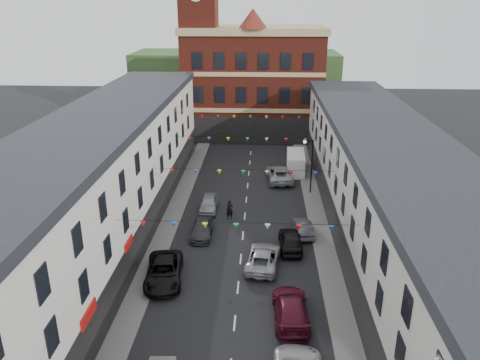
% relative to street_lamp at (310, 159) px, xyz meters
% --- Properties ---
extents(ground, '(160.00, 160.00, 0.00)m').
position_rel_street_lamp_xyz_m(ground, '(-6.55, -14.00, -3.90)').
color(ground, black).
rests_on(ground, ground).
extents(pavement_left, '(1.80, 64.00, 0.15)m').
position_rel_street_lamp_xyz_m(pavement_left, '(-13.45, -12.00, -3.83)').
color(pavement_left, '#605E5B').
rests_on(pavement_left, ground).
extents(pavement_right, '(1.80, 64.00, 0.15)m').
position_rel_street_lamp_xyz_m(pavement_right, '(0.35, -12.00, -3.83)').
color(pavement_right, '#605E5B').
rests_on(pavement_right, ground).
extents(terrace_left, '(8.40, 56.00, 10.70)m').
position_rel_street_lamp_xyz_m(terrace_left, '(-18.33, -13.00, 1.44)').
color(terrace_left, silver).
rests_on(terrace_left, ground).
extents(terrace_right, '(8.40, 56.00, 9.70)m').
position_rel_street_lamp_xyz_m(terrace_right, '(5.23, -13.00, 0.95)').
color(terrace_right, '#B3AFA7').
rests_on(terrace_right, ground).
extents(civic_building, '(20.60, 13.30, 18.50)m').
position_rel_street_lamp_xyz_m(civic_building, '(-6.55, 23.95, 4.23)').
color(civic_building, maroon).
rests_on(civic_building, ground).
extents(clock_tower, '(5.60, 5.60, 30.00)m').
position_rel_street_lamp_xyz_m(clock_tower, '(-14.05, 21.00, 11.03)').
color(clock_tower, maroon).
rests_on(clock_tower, ground).
extents(distant_hill, '(40.00, 14.00, 10.00)m').
position_rel_street_lamp_xyz_m(distant_hill, '(-10.55, 48.00, 1.10)').
color(distant_hill, '#284821').
rests_on(distant_hill, ground).
extents(street_lamp, '(1.10, 0.36, 6.00)m').
position_rel_street_lamp_xyz_m(street_lamp, '(0.00, 0.00, 0.00)').
color(street_lamp, black).
rests_on(street_lamp, ground).
extents(car_left_c, '(3.20, 5.86, 1.56)m').
position_rel_street_lamp_xyz_m(car_left_c, '(-12.05, -17.36, -3.13)').
color(car_left_c, black).
rests_on(car_left_c, ground).
extents(car_left_d, '(1.82, 4.43, 1.28)m').
position_rel_street_lamp_xyz_m(car_left_d, '(-10.15, -10.10, -3.26)').
color(car_left_d, '#36383D').
rests_on(car_left_d, ground).
extents(car_left_e, '(1.75, 4.25, 1.44)m').
position_rel_street_lamp_xyz_m(car_left_e, '(-10.15, -4.80, -3.19)').
color(car_left_e, '#94989C').
rests_on(car_left_e, ground).
extents(car_right_c, '(2.44, 5.58, 1.60)m').
position_rel_street_lamp_xyz_m(car_right_c, '(-2.95, -21.38, -3.11)').
color(car_right_c, '#4E0F1F').
rests_on(car_right_c, ground).
extents(car_right_d, '(1.99, 4.61, 1.55)m').
position_rel_street_lamp_xyz_m(car_right_d, '(-2.49, -12.08, -3.13)').
color(car_right_d, black).
rests_on(car_right_d, ground).
extents(car_right_e, '(1.79, 4.04, 1.29)m').
position_rel_street_lamp_xyz_m(car_right_e, '(-1.25, -9.47, -3.26)').
color(car_right_e, '#4D4F55').
rests_on(car_right_e, ground).
extents(car_right_f, '(3.18, 6.04, 1.62)m').
position_rel_street_lamp_xyz_m(car_right_f, '(-2.95, 3.81, -3.09)').
color(car_right_f, '#A7A9AB').
rests_on(car_right_f, ground).
extents(moving_car, '(3.02, 5.45, 1.44)m').
position_rel_street_lamp_xyz_m(moving_car, '(-4.75, -14.90, -3.18)').
color(moving_car, '#A1A3A7').
rests_on(moving_car, ground).
extents(white_van, '(2.24, 5.42, 2.37)m').
position_rel_street_lamp_xyz_m(white_van, '(-0.95, 6.81, -2.72)').
color(white_van, white).
rests_on(white_van, ground).
extents(pedestrian, '(0.81, 0.66, 1.91)m').
position_rel_street_lamp_xyz_m(pedestrian, '(-7.94, -6.69, -2.95)').
color(pedestrian, black).
rests_on(pedestrian, ground).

